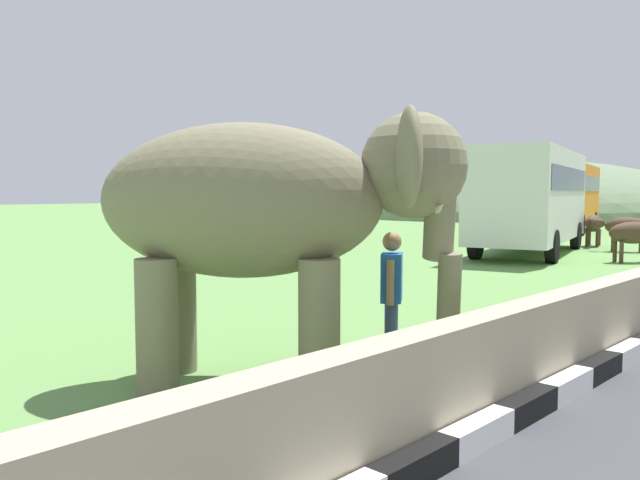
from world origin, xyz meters
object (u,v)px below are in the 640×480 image
person_handler (392,292)px  bus_white (531,193)px  cow_mid (626,227)px  elephant (276,206)px  cow_far (593,224)px  cow_near (635,234)px  bus_orange (565,192)px

person_handler → bus_white: bearing=19.8°
cow_mid → elephant: bearing=-172.4°
cow_far → cow_near: bearing=-148.1°
bus_white → cow_near: size_ratio=5.22×
cow_mid → bus_orange: bearing=32.9°
cow_near → cow_mid: bearing=21.6°
cow_mid → person_handler: bearing=-170.0°
bus_white → cow_mid: size_ratio=4.68×
person_handler → cow_mid: 17.93m
bus_white → cow_mid: bus_white is taller
elephant → cow_far: (20.50, 4.24, -1.11)m
cow_near → cow_mid: same height
elephant → bus_white: bearing=16.3°
elephant → person_handler: bearing=-23.0°
bus_white → person_handler: bearing=-160.2°
elephant → bus_white: size_ratio=0.44×
bus_white → bus_orange: size_ratio=0.96×
elephant → cow_mid: size_ratio=2.05×
cow_near → cow_mid: 3.66m
elephant → bus_orange: (28.75, 8.85, 0.10)m
bus_orange → cow_near: (-13.15, -7.66, -1.21)m
bus_white → cow_near: bus_white is taller
person_handler → bus_white: 15.66m
bus_white → bus_orange: 13.36m
bus_orange → cow_near: size_ratio=5.42×
elephant → bus_white: (16.05, 4.71, 0.10)m
cow_near → cow_mid: size_ratio=0.90×
bus_orange → cow_near: bearing=-149.8°
person_handler → cow_far: 19.75m
elephant → bus_orange: bearing=17.1°
elephant → cow_near: bearing=4.4°
person_handler → cow_near: (14.25, 1.76, -0.06)m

